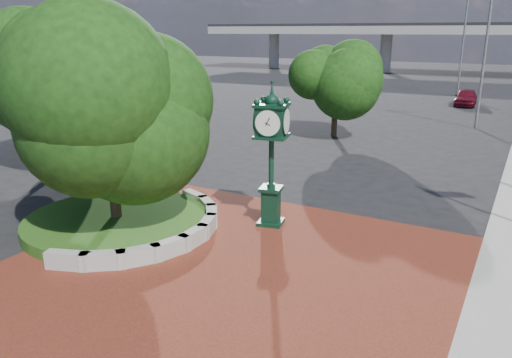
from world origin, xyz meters
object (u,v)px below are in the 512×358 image
at_px(parked_car, 466,97).
at_px(street_lamp_far, 466,36).
at_px(street_lamp_near, 491,36).
at_px(post_clock, 271,149).

distance_m(parked_car, street_lamp_far, 8.71).
bearing_deg(street_lamp_near, post_clock, -100.88).
relative_size(parked_car, street_lamp_near, 0.42).
bearing_deg(parked_car, street_lamp_near, -81.34).
bearing_deg(street_lamp_far, post_clock, -90.81).
distance_m(post_clock, street_lamp_near, 23.12).
bearing_deg(street_lamp_near, parked_car, 101.76).
height_order(post_clock, parked_car, post_clock).
height_order(parked_car, street_lamp_near, street_lamp_near).
height_order(post_clock, street_lamp_near, street_lamp_near).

